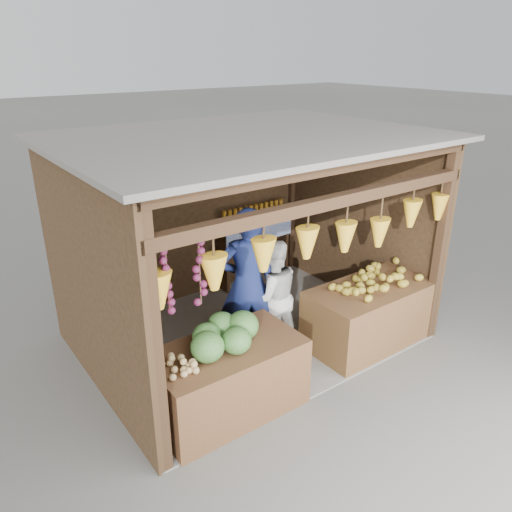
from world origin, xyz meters
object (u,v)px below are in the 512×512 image
at_px(man_standing, 247,285).
at_px(vendor_seated, 121,310).
at_px(counter_left, 227,379).
at_px(woman_standing, 272,296).
at_px(counter_right, 370,314).

bearing_deg(man_standing, vendor_seated, 0.23).
xyz_separation_m(counter_left, vendor_seated, (-0.58, 1.30, 0.42)).
height_order(counter_left, woman_standing, woman_standing).
bearing_deg(woman_standing, man_standing, 5.96).
height_order(woman_standing, vendor_seated, woman_standing).
height_order(man_standing, vendor_seated, man_standing).
bearing_deg(woman_standing, vendor_seated, -5.54).
xyz_separation_m(man_standing, woman_standing, (0.34, -0.05, -0.23)).
xyz_separation_m(counter_left, counter_right, (2.23, 0.04, 0.01)).
distance_m(counter_right, woman_standing, 1.32).
height_order(counter_left, counter_right, counter_right).
bearing_deg(man_standing, counter_left, 65.90).
xyz_separation_m(man_standing, vendor_seated, (-1.37, 0.57, -0.16)).
bearing_deg(vendor_seated, counter_left, 115.97).
xyz_separation_m(woman_standing, vendor_seated, (-1.71, 0.62, 0.07)).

